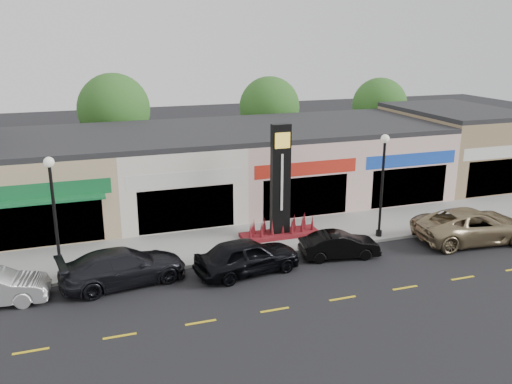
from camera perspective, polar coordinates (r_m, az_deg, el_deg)
ground at (r=24.48m, az=-0.53°, el=-9.11°), size 120.00×120.00×0.00m
sidewalk at (r=28.27m, az=-3.31°, el=-5.36°), size 52.00×4.30×0.15m
curb at (r=26.27m, az=-1.97°, el=-7.09°), size 52.00×0.20×0.15m
shop_beige at (r=33.49m, az=-20.93°, el=1.23°), size 7.00×10.85×4.80m
shop_cream at (r=33.90m, az=-9.07°, el=2.29°), size 7.00×10.01×4.80m
shop_pink_w at (r=35.69m, az=2.07°, el=3.20°), size 7.00×10.01×4.80m
shop_pink_e at (r=38.68m, az=11.84°, el=3.90°), size 7.00×10.01×4.80m
shop_tan at (r=42.58m, az=20.04°, el=4.73°), size 7.00×10.01×5.30m
tree_rear_west at (r=40.94m, az=-14.72°, el=8.41°), size 5.20×5.20×7.83m
tree_rear_mid at (r=43.51m, az=1.43°, el=8.93°), size 4.80×4.80×7.29m
tree_rear_east at (r=47.90m, az=12.87°, el=8.91°), size 4.60×4.60×6.94m
lamp_west_near at (r=24.55m, az=-20.51°, el=-1.41°), size 0.44×0.44×5.47m
lamp_east_near at (r=28.70m, az=13.19°, el=1.71°), size 0.44×0.44×5.47m
pylon_sign at (r=28.30m, az=2.57°, el=-0.61°), size 4.20×1.30×6.00m
car_dark_sedan at (r=24.41m, az=-13.79°, el=-7.66°), size 3.03×5.72×1.58m
car_black_sedan at (r=24.72m, az=-0.92°, el=-6.75°), size 2.68×5.08×1.65m
car_black_conv at (r=26.75m, az=8.78°, el=-5.54°), size 1.90×4.02×1.27m
car_gold_suv at (r=30.56m, az=21.88°, el=-3.29°), size 3.37×6.43×1.73m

